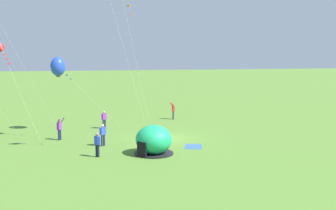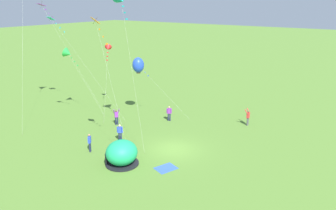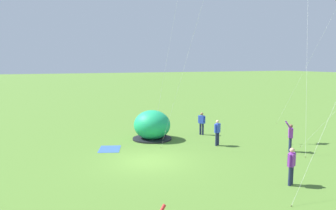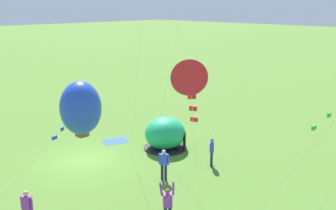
{
  "view_description": "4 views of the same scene",
  "coord_description": "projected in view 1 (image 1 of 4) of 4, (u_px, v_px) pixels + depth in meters",
  "views": [
    {
      "loc": [
        -31.82,
        7.67,
        7.06
      ],
      "look_at": [
        -1.33,
        0.11,
        3.05
      ],
      "focal_mm": 42.0,
      "sensor_mm": 36.0,
      "label": 1
    },
    {
      "loc": [
        -22.89,
        -15.16,
        13.08
      ],
      "look_at": [
        0.34,
        0.96,
        4.02
      ],
      "focal_mm": 35.0,
      "sensor_mm": 36.0,
      "label": 2
    },
    {
      "loc": [
        16.74,
        -6.0,
        5.5
      ],
      "look_at": [
        0.07,
        1.16,
        3.12
      ],
      "focal_mm": 35.0,
      "sensor_mm": 36.0,
      "label": 3
    },
    {
      "loc": [
        12.26,
        19.37,
        9.27
      ],
      "look_at": [
        -1.9,
        5.25,
        4.08
      ],
      "focal_mm": 42.0,
      "sensor_mm": 36.0,
      "label": 4
    }
  ],
  "objects": [
    {
      "name": "person_watching_sky",
      "position": [
        103.0,
        134.0,
        30.55
      ],
      "size": [
        0.38,
        0.54,
        1.72
      ],
      "color": "#1E2347",
      "rests_on": "ground"
    },
    {
      "name": "person_center_field",
      "position": [
        104.0,
        119.0,
        37.82
      ],
      "size": [
        0.39,
        0.54,
        1.72
      ],
      "color": "#1E2347",
      "rests_on": "ground"
    },
    {
      "name": "kite_red",
      "position": [
        2.0,
        49.0,
        34.64
      ],
      "size": [
        5.27,
        3.97,
        8.07
      ],
      "color": "silver",
      "rests_on": "ground"
    },
    {
      "name": "person_far_back",
      "position": [
        97.0,
        143.0,
        27.24
      ],
      "size": [
        0.49,
        0.42,
        1.72
      ],
      "color": "#1E2347",
      "rests_on": "ground"
    },
    {
      "name": "kite_blue",
      "position": [
        58.0,
        67.0,
        35.92
      ],
      "size": [
        2.71,
        6.42,
        6.89
      ],
      "color": "silver",
      "rests_on": "ground"
    },
    {
      "name": "ground_plane",
      "position": [
        165.0,
        139.0,
        33.36
      ],
      "size": [
        300.0,
        300.0,
        0.0
      ],
      "primitive_type": "plane",
      "color": "#517A2D"
    },
    {
      "name": "popup_tent",
      "position": [
        154.0,
        140.0,
        28.07
      ],
      "size": [
        2.81,
        2.81,
        2.1
      ],
      "color": "#1EAD6B",
      "rests_on": "ground"
    },
    {
      "name": "picnic_blanket",
      "position": [
        193.0,
        147.0,
        30.45
      ],
      "size": [
        2.04,
        1.8,
        0.01
      ],
      "primitive_type": "cube",
      "rotation": [
        0.0,
        0.0,
        -0.34
      ],
      "color": "#3359A5",
      "rests_on": "ground"
    },
    {
      "name": "person_near_tent",
      "position": [
        173.0,
        110.0,
        43.27
      ],
      "size": [
        0.68,
        0.46,
        1.89
      ],
      "color": "#4C4C51",
      "rests_on": "ground"
    },
    {
      "name": "person_strolling",
      "position": [
        59.0,
        128.0,
        32.69
      ],
      "size": [
        0.72,
        0.68,
        1.89
      ],
      "color": "#1E2347",
      "rests_on": "ground"
    }
  ]
}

